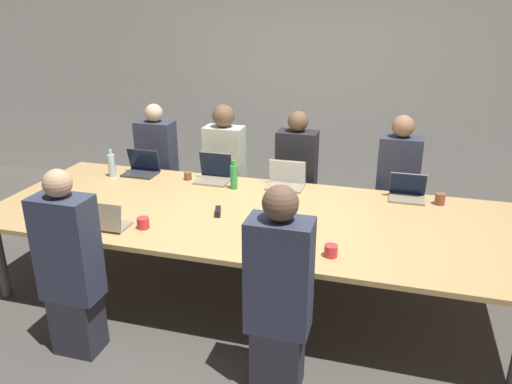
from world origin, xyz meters
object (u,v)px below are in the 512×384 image
(cup_near_left, at_px, (143,223))
(laptop_near_midright, at_px, (290,241))
(bottle_far_left, at_px, (112,165))
(cup_far_midleft, at_px, (188,176))
(laptop_far_right, at_px, (407,192))
(person_far_right, at_px, (397,188))
(laptop_far_midleft, at_px, (214,173))
(stapler, at_px, (218,212))
(person_far_center, at_px, (296,181))
(person_near_left, at_px, (70,268))
(laptop_far_center, at_px, (286,179))
(person_far_left, at_px, (158,169))
(laptop_near_left, at_px, (106,221))
(person_near_midright, at_px, (279,295))
(laptop_far_left, at_px, (142,167))
(cup_near_midright, at_px, (331,251))
(cup_far_right, at_px, (440,199))
(bottle_far_midleft, at_px, (234,177))

(cup_near_left, bearing_deg, laptop_near_midright, -3.03)
(cup_near_left, distance_m, bottle_far_left, 1.37)
(cup_near_left, bearing_deg, cup_far_midleft, 95.81)
(laptop_far_right, height_order, person_far_right, person_far_right)
(cup_far_midleft, bearing_deg, person_far_right, 14.09)
(laptop_far_midleft, height_order, stapler, laptop_far_midleft)
(laptop_far_right, distance_m, person_far_center, 1.16)
(person_near_left, distance_m, stapler, 1.24)
(cup_near_left, height_order, laptop_far_center, laptop_far_center)
(person_far_left, relative_size, bottle_far_left, 5.05)
(laptop_near_left, distance_m, person_near_midright, 1.55)
(person_near_left, distance_m, laptop_far_left, 1.81)
(person_near_left, xyz_separation_m, person_near_midright, (1.48, 0.03, 0.02))
(cup_near_midright, distance_m, laptop_far_left, 2.44)
(cup_near_left, height_order, cup_far_right, cup_far_right)
(laptop_near_left, bearing_deg, laptop_far_midleft, -107.52)
(bottle_far_left, bearing_deg, laptop_near_left, -60.88)
(person_near_midright, xyz_separation_m, bottle_far_left, (-2.10, 1.58, 0.18))
(bottle_far_midleft, relative_size, laptop_far_right, 0.89)
(bottle_far_left, height_order, laptop_far_center, bottle_far_left)
(laptop_near_left, relative_size, laptop_far_left, 0.91)
(cup_far_right, relative_size, person_far_center, 0.07)
(cup_far_midleft, bearing_deg, laptop_far_right, 1.76)
(laptop_far_left, distance_m, person_far_right, 2.56)
(laptop_far_midleft, relative_size, person_far_left, 0.24)
(cup_near_midright, relative_size, stapler, 0.59)
(person_far_right, distance_m, stapler, 1.88)
(cup_near_left, xyz_separation_m, stapler, (0.47, 0.41, -0.02))
(laptop_far_midleft, relative_size, person_far_right, 0.23)
(cup_far_midleft, bearing_deg, person_far_left, 141.11)
(person_far_right, bearing_deg, bottle_far_left, -167.54)
(laptop_far_midleft, bearing_deg, person_near_midright, -58.43)
(person_near_midright, bearing_deg, bottle_far_left, -36.84)
(bottle_far_midleft, distance_m, laptop_far_right, 1.58)
(cup_far_right, bearing_deg, stapler, -157.53)
(person_far_right, bearing_deg, laptop_far_left, -169.70)
(person_far_left, bearing_deg, person_far_right, 1.14)
(laptop_far_midleft, relative_size, cup_near_midright, 3.54)
(laptop_far_left, bearing_deg, person_near_left, -78.10)
(person_near_left, bearing_deg, person_far_right, -134.01)
(laptop_near_midright, xyz_separation_m, laptop_far_center, (-0.32, 1.28, -0.01))
(bottle_far_midleft, bearing_deg, laptop_near_midright, -54.61)
(cup_far_midleft, height_order, cup_near_midright, cup_near_midright)
(cup_near_midright, bearing_deg, laptop_near_midright, -179.47)
(cup_far_right, bearing_deg, laptop_far_center, 176.97)
(cup_far_right, height_order, laptop_far_center, laptop_far_center)
(person_near_left, xyz_separation_m, stapler, (0.73, 0.99, 0.11))
(person_far_left, relative_size, stapler, 8.93)
(laptop_near_left, height_order, laptop_far_center, laptop_far_center)
(laptop_near_midright, height_order, stapler, laptop_near_midright)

